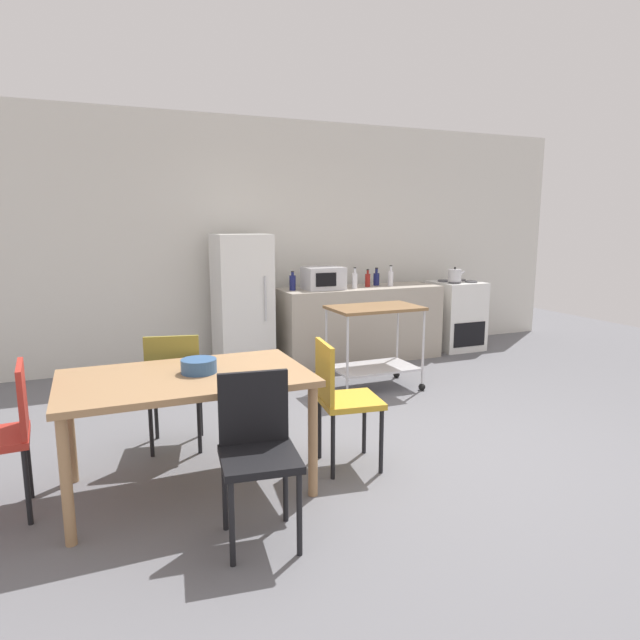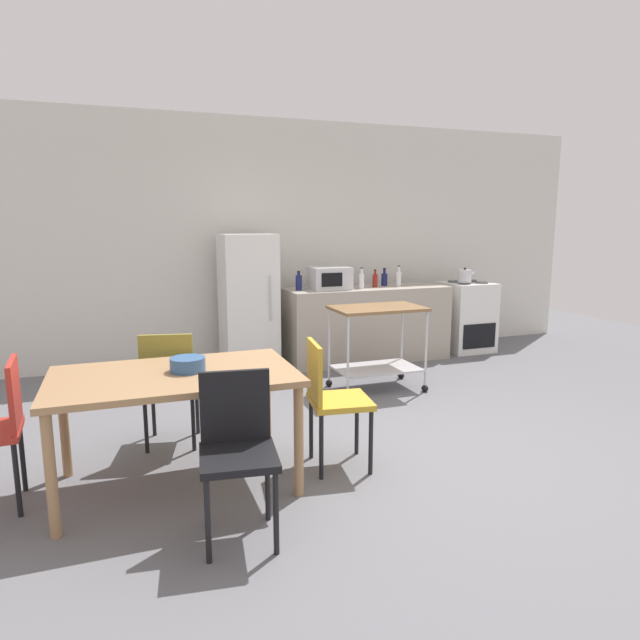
{
  "view_description": "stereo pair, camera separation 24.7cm",
  "coord_description": "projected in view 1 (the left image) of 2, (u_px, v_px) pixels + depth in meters",
  "views": [
    {
      "loc": [
        -2.14,
        -3.35,
        1.68
      ],
      "look_at": [
        -0.22,
        1.2,
        0.8
      ],
      "focal_mm": 30.86,
      "sensor_mm": 36.0,
      "label": 1
    },
    {
      "loc": [
        -1.91,
        -3.44,
        1.68
      ],
      "look_at": [
        -0.22,
        1.2,
        0.8
      ],
      "focal_mm": 30.86,
      "sensor_mm": 36.0,
      "label": 2
    }
  ],
  "objects": [
    {
      "name": "chair_mustard",
      "position": [
        341.0,
        395.0,
        3.75
      ],
      "size": [
        0.45,
        0.45,
        0.89
      ],
      "rotation": [
        0.0,
        0.0,
        1.44
      ],
      "color": "gold",
      "rests_on": "ground_plane"
    },
    {
      "name": "bottle_sesame_oil",
      "position": [
        376.0,
        279.0,
        6.86
      ],
      "size": [
        0.08,
        0.08,
        0.22
      ],
      "color": "navy",
      "rests_on": "kitchen_counter"
    },
    {
      "name": "stove_oven",
      "position": [
        456.0,
        315.0,
        7.34
      ],
      "size": [
        0.6,
        0.61,
        0.92
      ],
      "color": "white",
      "rests_on": "ground_plane"
    },
    {
      "name": "bottle_soy_sauce",
      "position": [
        391.0,
        278.0,
        6.79
      ],
      "size": [
        0.07,
        0.07,
        0.26
      ],
      "color": "silver",
      "rests_on": "kitchen_counter"
    },
    {
      "name": "bottle_soda",
      "position": [
        368.0,
        280.0,
        6.7
      ],
      "size": [
        0.06,
        0.06,
        0.21
      ],
      "color": "maroon",
      "rests_on": "kitchen_counter"
    },
    {
      "name": "microwave",
      "position": [
        323.0,
        278.0,
        6.46
      ],
      "size": [
        0.46,
        0.35,
        0.26
      ],
      "color": "silver",
      "rests_on": "kitchen_counter"
    },
    {
      "name": "bottle_hot_sauce",
      "position": [
        355.0,
        280.0,
        6.55
      ],
      "size": [
        0.06,
        0.06,
        0.25
      ],
      "color": "silver",
      "rests_on": "kitchen_counter"
    },
    {
      "name": "ground_plane",
      "position": [
        409.0,
        448.0,
        4.15
      ],
      "size": [
        12.0,
        12.0,
        0.0
      ],
      "primitive_type": "plane",
      "color": "slate"
    },
    {
      "name": "kitchen_counter",
      "position": [
        360.0,
        323.0,
        6.77
      ],
      "size": [
        2.0,
        0.64,
        0.9
      ],
      "primitive_type": "cube",
      "color": "#A89E8E",
      "rests_on": "ground_plane"
    },
    {
      "name": "back_wall",
      "position": [
        274.0,
        241.0,
        6.79
      ],
      "size": [
        8.4,
        0.12,
        2.9
      ],
      "primitive_type": "cube",
      "color": "silver",
      "rests_on": "ground_plane"
    },
    {
      "name": "kitchen_cart",
      "position": [
        374.0,
        334.0,
        5.53
      ],
      "size": [
        0.91,
        0.57,
        0.85
      ],
      "color": "brown",
      "rests_on": "ground_plane"
    },
    {
      "name": "chair_red",
      "position": [
        2.0,
        430.0,
        3.11
      ],
      "size": [
        0.42,
        0.42,
        0.89
      ],
      "rotation": [
        0.0,
        0.0,
        -1.51
      ],
      "color": "#B72D23",
      "rests_on": "ground_plane"
    },
    {
      "name": "fruit_bowl",
      "position": [
        199.0,
        366.0,
        3.44
      ],
      "size": [
        0.22,
        0.22,
        0.09
      ],
      "primitive_type": "cylinder",
      "color": "#33598C",
      "rests_on": "dining_table"
    },
    {
      "name": "kettle",
      "position": [
        455.0,
        275.0,
        7.11
      ],
      "size": [
        0.24,
        0.17,
        0.19
      ],
      "color": "silver",
      "rests_on": "stove_oven"
    },
    {
      "name": "chair_olive",
      "position": [
        174.0,
        382.0,
        4.04
      ],
      "size": [
        0.48,
        0.48,
        0.89
      ],
      "rotation": [
        0.0,
        0.0,
        2.93
      ],
      "color": "olive",
      "rests_on": "ground_plane"
    },
    {
      "name": "dining_table",
      "position": [
        186.0,
        387.0,
        3.41
      ],
      "size": [
        1.5,
        0.9,
        0.75
      ],
      "color": "#A37A51",
      "rests_on": "ground_plane"
    },
    {
      "name": "refrigerator",
      "position": [
        242.0,
        303.0,
        6.25
      ],
      "size": [
        0.6,
        0.63,
        1.55
      ],
      "color": "white",
      "rests_on": "ground_plane"
    },
    {
      "name": "bottle_olive_oil",
      "position": [
        293.0,
        282.0,
        6.35
      ],
      "size": [
        0.07,
        0.07,
        0.22
      ],
      "color": "navy",
      "rests_on": "kitchen_counter"
    },
    {
      "name": "chair_black",
      "position": [
        257.0,
        445.0,
        2.9
      ],
      "size": [
        0.45,
        0.45,
        0.89
      ],
      "rotation": [
        0.0,
        0.0,
        -0.13
      ],
      "color": "black",
      "rests_on": "ground_plane"
    }
  ]
}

